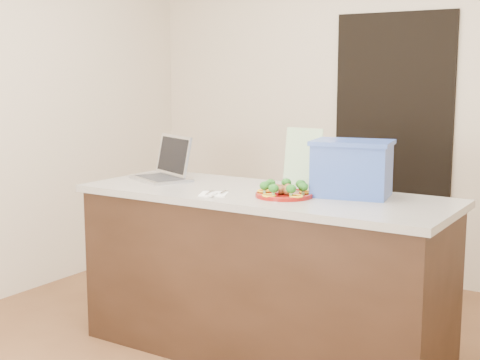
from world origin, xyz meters
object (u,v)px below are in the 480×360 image
Objects in this scene: napkin at (214,194)px; laptop at (167,167)px; plate at (284,195)px; chair at (329,225)px; yogurt_bottle at (275,193)px; island at (262,273)px; blue_box at (352,168)px.

napkin is 0.63m from laptop.
laptop is (-0.90, 0.15, 0.06)m from plate.
chair is at bearing 97.94° from plate.
chair is at bearing 63.53° from laptop.
chair is (-0.09, 0.87, -0.35)m from yogurt_bottle.
chair is (0.05, 0.74, 0.14)m from island.
island is at bearing 17.01° from laptop.
chair is at bearing 85.83° from island.
yogurt_bottle is 0.42m from blue_box.
blue_box reaches higher than napkin.
napkin is 0.13× the size of chair.
yogurt_bottle is 0.16× the size of laptop.
laptop reaches higher than yogurt_bottle.
laptop is at bearing 171.70° from blue_box.
yogurt_bottle is at bearing -149.33° from blue_box.
blue_box reaches higher than chair.
chair reaches higher than yogurt_bottle.
chair is at bearing 76.08° from napkin.
laptop is 1.10m from chair.
plate is (0.17, -0.06, 0.47)m from island.
island is 0.50m from plate.
plate is 2.14× the size of napkin.
plate is at bearing 14.23° from laptop.
laptop reaches higher than chair.
laptop is at bearing 151.77° from napkin.
plate is 0.68× the size of laptop.
chair reaches higher than napkin.
plate is 0.67× the size of blue_box.
napkin is 1.03m from chair.
chair is (0.24, 0.95, -0.32)m from napkin.
laptop reaches higher than island.
napkin is at bearing -104.50° from chair.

